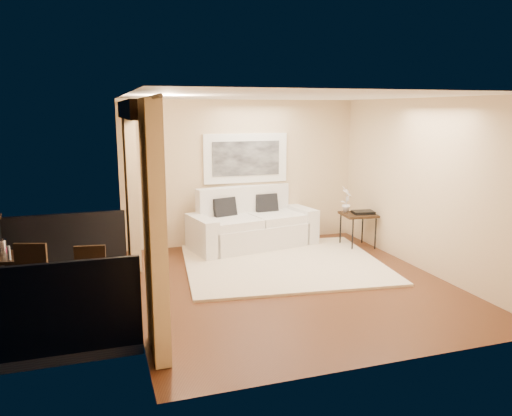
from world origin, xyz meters
TOP-DOWN VIEW (x-y plane):
  - floor at (0.00, 0.00)m, footprint 5.00×5.00m
  - room_shell at (-2.13, 0.00)m, footprint 5.00×6.40m
  - balcony at (-3.31, 0.00)m, footprint 1.81×2.60m
  - curtains at (-2.11, 0.00)m, footprint 0.16×4.80m
  - artwork at (0.07, 2.46)m, footprint 1.62×0.07m
  - rug at (0.23, 0.87)m, footprint 3.48×3.12m
  - sofa at (0.05, 2.10)m, footprint 2.44×1.39m
  - side_table at (1.93, 1.46)m, footprint 0.64×0.64m
  - tray at (2.01, 1.43)m, footprint 0.42×0.34m
  - orchid at (1.76, 1.63)m, footprint 0.30×0.31m
  - bistro_table at (-3.70, 0.37)m, footprint 0.67×0.67m
  - balcony_chair_far at (-3.43, 0.01)m, footprint 0.50×0.51m
  - balcony_chair_near at (-2.78, -0.30)m, footprint 0.43×0.43m
  - ice_bucket at (-3.88, 0.46)m, footprint 0.18×0.18m
  - candle at (-3.68, 0.47)m, footprint 0.06×0.06m
  - vase at (-3.73, 0.18)m, footprint 0.04×0.04m
  - glass_a at (-3.56, 0.29)m, footprint 0.06×0.06m
  - glass_b at (-3.54, 0.35)m, footprint 0.06×0.06m

SIDE VIEW (x-z plane):
  - floor at x=0.00m, z-range 0.00..0.00m
  - rug at x=0.23m, z-range 0.00..0.04m
  - balcony at x=-3.31m, z-range -0.41..0.76m
  - sofa at x=0.05m, z-range -0.16..0.94m
  - balcony_chair_near at x=-2.78m, z-range 0.06..0.94m
  - balcony_chair_far at x=-3.43m, z-range 0.07..0.99m
  - side_table at x=1.93m, z-range 0.26..0.90m
  - bistro_table at x=-3.70m, z-range 0.25..0.92m
  - tray at x=2.01m, z-range 0.64..0.69m
  - candle at x=-3.68m, z-range 0.67..0.74m
  - glass_a at x=-3.56m, z-range 0.67..0.79m
  - glass_b at x=-3.54m, z-range 0.67..0.79m
  - vase at x=-3.73m, z-range 0.67..0.85m
  - ice_bucket at x=-3.88m, z-range 0.67..0.87m
  - orchid at x=1.76m, z-range 0.64..1.13m
  - curtains at x=-2.11m, z-range 0.02..2.66m
  - artwork at x=0.07m, z-range 1.16..2.08m
  - room_shell at x=-2.13m, z-range 0.02..5.02m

